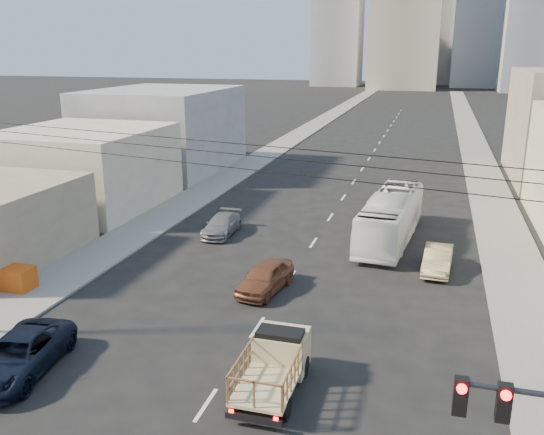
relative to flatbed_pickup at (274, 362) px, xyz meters
The scene contains 17 objects.
sidewalk_left 67.81m from the flatbed_pickup, 101.70° to the left, with size 3.50×180.00×0.12m, color slate.
sidewalk_right 67.11m from the flatbed_pickup, 81.64° to the left, with size 3.50×180.00×0.12m, color slate.
lane_dashes 49.44m from the flatbed_pickup, 92.32° to the left, with size 0.15×104.00×0.01m.
flatbed_pickup is the anchor object (origin of this frame).
navy_pickup 9.72m from the flatbed_pickup, behind, with size 2.44×5.30×1.47m, color black.
city_bus 18.43m from the flatbed_pickup, 81.84° to the left, with size 2.58×11.03×3.07m, color white.
sedan_brown 8.82m from the flatbed_pickup, 108.55° to the left, with size 1.73×4.31×1.47m, color brown.
sedan_tan 14.66m from the flatbed_pickup, 67.60° to the left, with size 1.45×4.15×1.37m, color tan.
sedan_grey 18.39m from the flatbed_pickup, 116.52° to the left, with size 1.78×4.39×1.27m, color slate.
overhead_wires 8.39m from the flatbed_pickup, 133.46° to the right, with size 23.01×5.02×0.72m.
crate_stack 15.78m from the flatbed_pickup, 161.94° to the left, with size 1.80×1.20×1.14m.
bldg_left_mid 29.33m from the flatbed_pickup, 135.84° to the left, with size 11.00×12.00×6.00m, color #BCB297.
bldg_left_far 41.51m from the flatbed_pickup, 121.28° to the left, with size 12.00×16.00×8.00m, color gray.
midrise_ne 183.07m from the flatbed_pickup, 84.96° to the left, with size 16.00×16.00×40.00m, color gray.
midrise_nw 179.31m from the flatbed_pickup, 99.02° to the left, with size 15.00×15.00×34.00m, color gray.
midrise_back 197.54m from the flatbed_pickup, 88.83° to the left, with size 18.00×18.00×44.00m, color gray.
midrise_east 164.31m from the flatbed_pickup, 80.16° to the left, with size 14.00×14.00×28.00m, color gray.
Camera 1 is at (6.93, -13.97, 11.86)m, focal length 38.00 mm.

